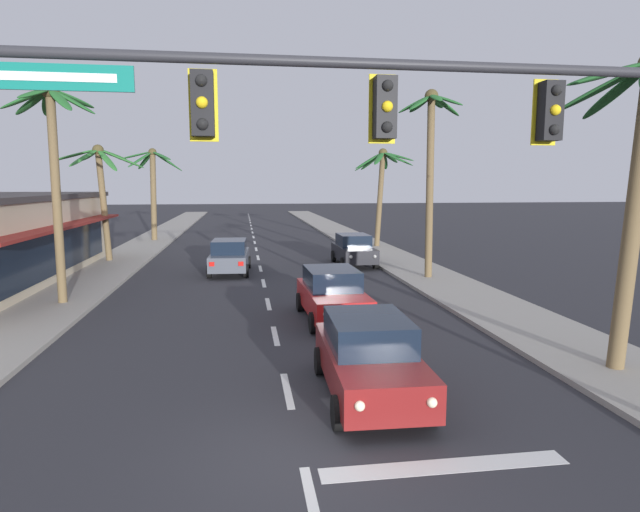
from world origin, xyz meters
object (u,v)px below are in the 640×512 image
object	(u,v)px
palm_left_farthest	(153,179)
palm_right_third	(382,174)
sedan_lead_at_stop_bar	(369,356)
palm_left_second	(53,145)
sedan_oncoming_far	(230,256)
palm_right_second	(431,147)
traffic_signal_mast	(486,144)
sedan_parked_nearest_kerb	(354,250)
sedan_third_in_queue	(332,294)
palm_left_third	(101,176)

from	to	relation	value
palm_left_farthest	palm_right_third	bearing A→B (deg)	-21.53
sedan_lead_at_stop_bar	palm_left_second	world-z (taller)	palm_left_second
sedan_oncoming_far	palm_right_second	world-z (taller)	palm_right_second
palm_right_second	palm_right_third	size ratio (longest dim) A/B	1.26
traffic_signal_mast	sedan_parked_nearest_kerb	xyz separation A→B (m)	(2.15, 20.07, -4.18)
traffic_signal_mast	palm_left_second	size ratio (longest dim) A/B	1.44
traffic_signal_mast	palm_left_farthest	size ratio (longest dim) A/B	1.62
sedan_parked_nearest_kerb	sedan_oncoming_far	bearing A→B (deg)	-165.68
sedan_third_in_queue	palm_right_third	bearing A→B (deg)	70.58
palm_left_farthest	palm_right_third	xyz separation A→B (m)	(16.16, -6.37, 0.25)
traffic_signal_mast	palm_right_third	world-z (taller)	traffic_signal_mast
sedan_oncoming_far	palm_left_farthest	world-z (taller)	palm_left_farthest
sedan_third_in_queue	palm_right_third	distance (m)	20.48
sedan_oncoming_far	palm_left_third	distance (m)	9.30
sedan_third_in_queue	palm_left_farthest	xyz separation A→B (m)	(-9.49, 25.28, 3.94)
sedan_lead_at_stop_bar	palm_left_third	distance (m)	23.38
sedan_oncoming_far	palm_left_third	xyz separation A→B (m)	(-7.04, 4.60, 3.97)
sedan_parked_nearest_kerb	palm_right_third	world-z (taller)	palm_right_third
sedan_oncoming_far	palm_left_farthest	distance (m)	17.11
sedan_lead_at_stop_bar	palm_right_third	world-z (taller)	palm_right_third
traffic_signal_mast	sedan_lead_at_stop_bar	size ratio (longest dim) A/B	2.55
sedan_lead_at_stop_bar	sedan_oncoming_far	distance (m)	16.35
palm_left_second	palm_left_farthest	size ratio (longest dim) A/B	1.12
traffic_signal_mast	sedan_lead_at_stop_bar	distance (m)	4.96
traffic_signal_mast	palm_right_third	size ratio (longest dim) A/B	1.68
palm_right_second	palm_right_third	world-z (taller)	palm_right_second
traffic_signal_mast	palm_right_second	bearing A→B (deg)	73.15
sedan_lead_at_stop_bar	sedan_parked_nearest_kerb	size ratio (longest dim) A/B	1.01
sedan_parked_nearest_kerb	palm_left_third	world-z (taller)	palm_left_third
sedan_parked_nearest_kerb	palm_left_third	bearing A→B (deg)	168.03
sedan_third_in_queue	sedan_parked_nearest_kerb	xyz separation A→B (m)	(3.13, 11.43, 0.00)
palm_left_second	sedan_parked_nearest_kerb	bearing A→B (deg)	32.77
sedan_oncoming_far	palm_left_third	bearing A→B (deg)	146.86
sedan_lead_at_stop_bar	traffic_signal_mast	bearing A→B (deg)	-61.41
sedan_lead_at_stop_bar	palm_left_farthest	world-z (taller)	palm_left_farthest
sedan_oncoming_far	palm_left_second	bearing A→B (deg)	-132.68
sedan_third_in_queue	sedan_parked_nearest_kerb	world-z (taller)	same
sedan_third_in_queue	palm_left_third	world-z (taller)	palm_left_third
traffic_signal_mast	sedan_third_in_queue	distance (m)	9.64
sedan_oncoming_far	palm_right_third	bearing A→B (deg)	42.01
sedan_third_in_queue	palm_right_second	xyz separation A→B (m)	(5.57, 6.54, 5.19)
palm_right_second	palm_right_third	bearing A→B (deg)	84.96
palm_left_second	palm_left_farthest	world-z (taller)	palm_left_second
sedan_oncoming_far	palm_right_third	world-z (taller)	palm_right_third
sedan_third_in_queue	sedan_parked_nearest_kerb	distance (m)	11.86
palm_right_second	traffic_signal_mast	bearing A→B (deg)	-106.85
sedan_oncoming_far	traffic_signal_mast	bearing A→B (deg)	-76.27
traffic_signal_mast	palm_left_third	bearing A→B (deg)	116.66
sedan_lead_at_stop_bar	palm_left_second	bearing A→B (deg)	133.15
palm_right_third	traffic_signal_mast	bearing A→B (deg)	-101.66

